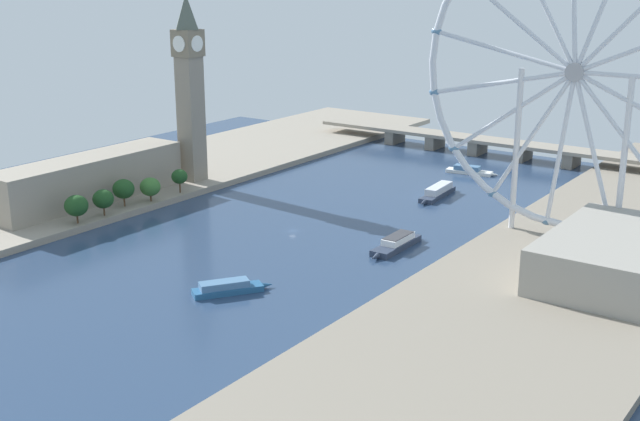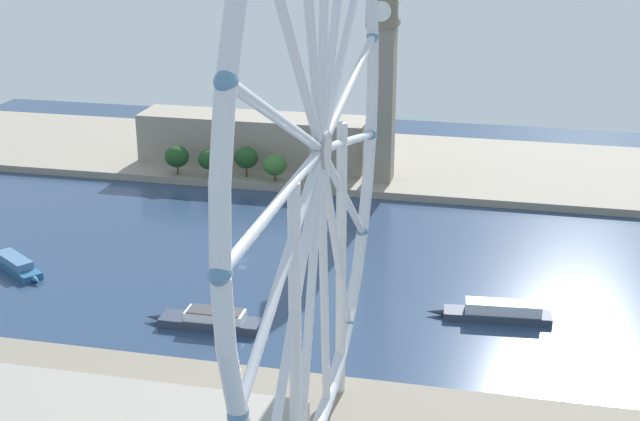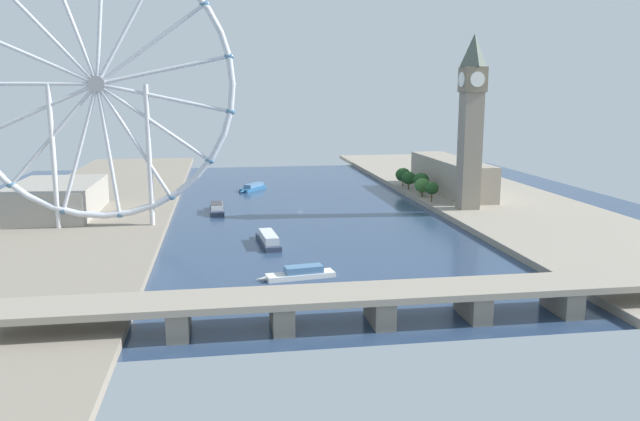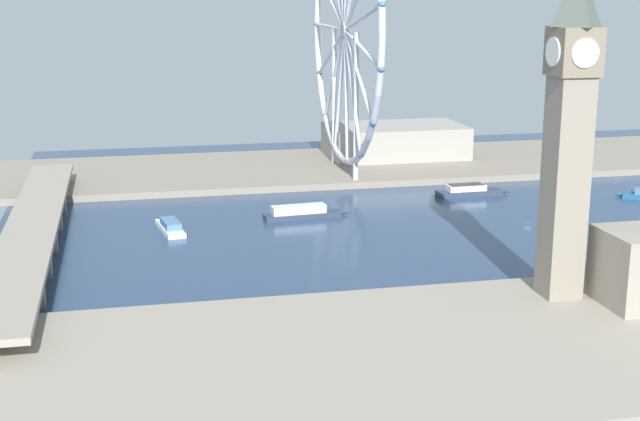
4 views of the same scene
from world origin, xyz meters
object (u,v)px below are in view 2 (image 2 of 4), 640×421
(clock_tower, at_px, (382,63))
(tour_boat_0, at_px, (498,312))
(parliament_block, at_px, (253,139))
(ferris_wheel, at_px, (321,152))
(tour_boat_2, at_px, (210,320))
(tour_boat_3, at_px, (16,265))

(clock_tower, bearing_deg, tour_boat_0, 24.99)
(parliament_block, relative_size, tour_boat_0, 2.75)
(clock_tower, height_order, ferris_wheel, ferris_wheel)
(ferris_wheel, relative_size, tour_boat_2, 3.80)
(clock_tower, distance_m, tour_boat_3, 159.33)
(clock_tower, height_order, tour_boat_3, clock_tower)
(clock_tower, relative_size, tour_boat_0, 2.57)
(parliament_block, distance_m, tour_boat_3, 132.08)
(parliament_block, relative_size, tour_boat_3, 3.83)
(clock_tower, relative_size, tour_boat_2, 2.73)
(clock_tower, bearing_deg, parliament_block, -101.48)
(parliament_block, bearing_deg, ferris_wheel, 20.52)
(clock_tower, bearing_deg, ferris_wheel, 5.17)
(ferris_wheel, relative_size, tour_boat_3, 4.99)
(ferris_wheel, bearing_deg, parliament_block, -159.48)
(clock_tower, xyz_separation_m, tour_boat_3, (112.38, -101.46, -49.64))
(ferris_wheel, distance_m, tour_boat_0, 106.62)
(ferris_wheel, xyz_separation_m, tour_boat_2, (-52.00, -43.84, -67.16))
(tour_boat_2, bearing_deg, tour_boat_0, -165.06)
(tour_boat_0, distance_m, tour_boat_2, 82.90)
(tour_boat_0, relative_size, tour_boat_3, 1.39)
(tour_boat_0, xyz_separation_m, tour_boat_2, (22.80, -79.71, -0.18))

